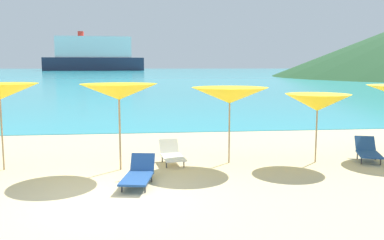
{
  "coord_description": "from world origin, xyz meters",
  "views": [
    {
      "loc": [
        0.78,
        -8.77,
        2.86
      ],
      "look_at": [
        2.22,
        3.8,
        1.2
      ],
      "focal_mm": 38.59,
      "sensor_mm": 36.0,
      "label": 1
    }
  ],
  "objects_px": {
    "umbrella_6": "(318,103)",
    "lounge_chair_2": "(138,174)",
    "umbrella_5": "(230,95)",
    "lounge_chair_9": "(368,151)",
    "umbrella_4": "(119,92)",
    "lounge_chair_1": "(172,154)",
    "cruise_ship": "(94,56)"
  },
  "relations": [
    {
      "from": "lounge_chair_9",
      "to": "cruise_ship",
      "type": "distance_m",
      "value": 254.27
    },
    {
      "from": "umbrella_5",
      "to": "umbrella_6",
      "type": "relative_size",
      "value": 1.16
    },
    {
      "from": "umbrella_4",
      "to": "umbrella_5",
      "type": "height_order",
      "value": "umbrella_4"
    },
    {
      "from": "lounge_chair_1",
      "to": "lounge_chair_9",
      "type": "height_order",
      "value": "lounge_chair_9"
    },
    {
      "from": "lounge_chair_9",
      "to": "lounge_chair_2",
      "type": "bearing_deg",
      "value": -146.19
    },
    {
      "from": "lounge_chair_9",
      "to": "umbrella_5",
      "type": "bearing_deg",
      "value": -163.76
    },
    {
      "from": "umbrella_4",
      "to": "umbrella_5",
      "type": "relative_size",
      "value": 1.0
    },
    {
      "from": "umbrella_5",
      "to": "umbrella_4",
      "type": "bearing_deg",
      "value": -171.53
    },
    {
      "from": "lounge_chair_9",
      "to": "cruise_ship",
      "type": "bearing_deg",
      "value": 117.54
    },
    {
      "from": "lounge_chair_1",
      "to": "cruise_ship",
      "type": "relative_size",
      "value": 0.02
    },
    {
      "from": "lounge_chair_1",
      "to": "cruise_ship",
      "type": "xyz_separation_m",
      "value": [
        -31.7,
        251.0,
        8.97
      ]
    },
    {
      "from": "umbrella_4",
      "to": "lounge_chair_2",
      "type": "height_order",
      "value": "umbrella_4"
    },
    {
      "from": "umbrella_6",
      "to": "lounge_chair_9",
      "type": "bearing_deg",
      "value": 0.91
    },
    {
      "from": "cruise_ship",
      "to": "umbrella_4",
      "type": "bearing_deg",
      "value": -87.13
    },
    {
      "from": "umbrella_5",
      "to": "umbrella_6",
      "type": "height_order",
      "value": "umbrella_5"
    },
    {
      "from": "umbrella_4",
      "to": "cruise_ship",
      "type": "xyz_separation_m",
      "value": [
        -30.24,
        251.57,
        7.08
      ]
    },
    {
      "from": "umbrella_6",
      "to": "lounge_chair_1",
      "type": "height_order",
      "value": "umbrella_6"
    },
    {
      "from": "lounge_chair_1",
      "to": "cruise_ship",
      "type": "bearing_deg",
      "value": 90.27
    },
    {
      "from": "umbrella_5",
      "to": "lounge_chair_9",
      "type": "relative_size",
      "value": 1.54
    },
    {
      "from": "cruise_ship",
      "to": "umbrella_6",
      "type": "bearing_deg",
      "value": -85.84
    },
    {
      "from": "umbrella_4",
      "to": "umbrella_6",
      "type": "relative_size",
      "value": 1.17
    },
    {
      "from": "umbrella_5",
      "to": "lounge_chair_2",
      "type": "bearing_deg",
      "value": -142.54
    },
    {
      "from": "lounge_chair_9",
      "to": "cruise_ship",
      "type": "relative_size",
      "value": 0.03
    },
    {
      "from": "lounge_chair_1",
      "to": "umbrella_6",
      "type": "bearing_deg",
      "value": -11.36
    },
    {
      "from": "umbrella_6",
      "to": "cruise_ship",
      "type": "distance_m",
      "value": 254.01
    },
    {
      "from": "umbrella_5",
      "to": "lounge_chair_2",
      "type": "xyz_separation_m",
      "value": [
        -2.64,
        -2.03,
        -1.74
      ]
    },
    {
      "from": "umbrella_6",
      "to": "umbrella_4",
      "type": "bearing_deg",
      "value": -177.63
    },
    {
      "from": "umbrella_6",
      "to": "lounge_chair_2",
      "type": "relative_size",
      "value": 1.26
    },
    {
      "from": "lounge_chair_2",
      "to": "lounge_chair_9",
      "type": "bearing_deg",
      "value": 25.17
    },
    {
      "from": "umbrella_5",
      "to": "umbrella_6",
      "type": "distance_m",
      "value": 2.6
    },
    {
      "from": "lounge_chair_1",
      "to": "lounge_chair_2",
      "type": "distance_m",
      "value": 2.33
    },
    {
      "from": "umbrella_4",
      "to": "lounge_chair_9",
      "type": "bearing_deg",
      "value": 2.04
    }
  ]
}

